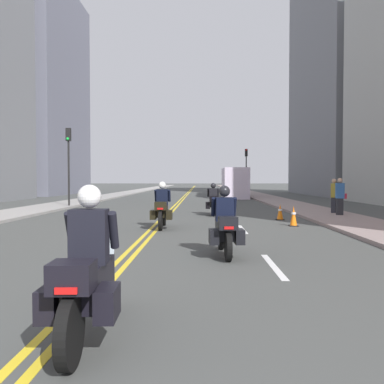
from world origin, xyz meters
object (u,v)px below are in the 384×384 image
object	(u,v)px
motorcycle_1	(225,227)
pedestrian_0	(334,196)
motorcycle_2	(162,209)
pedestrian_1	(340,197)
parked_truck	(234,184)
traffic_light_near	(69,153)
motorcycle_3	(213,202)
traffic_light_far	(246,163)
traffic_cone_1	(280,212)
motorcycle_0	(88,278)
traffic_cone_0	(294,216)

from	to	relation	value
motorcycle_1	pedestrian_0	distance (m)	12.21
motorcycle_2	pedestrian_1	size ratio (longest dim) A/B	1.23
pedestrian_0	parked_truck	xyz separation A→B (m)	(-3.33, 18.29, 0.35)
motorcycle_2	traffic_light_near	size ratio (longest dim) A/B	0.45
motorcycle_3	traffic_light_near	distance (m)	10.73
motorcycle_3	traffic_light_far	world-z (taller)	traffic_light_far
motorcycle_1	motorcycle_3	distance (m)	10.56
motorcycle_2	traffic_cone_1	xyz separation A→B (m)	(4.80, 3.14, -0.34)
motorcycle_1	motorcycle_0	bearing A→B (deg)	-113.39
pedestrian_1	pedestrian_0	bearing A→B (deg)	86.85
motorcycle_0	traffic_light_near	bearing A→B (deg)	106.47
motorcycle_0	motorcycle_2	world-z (taller)	motorcycle_0
motorcycle_0	motorcycle_1	bearing A→B (deg)	67.67
motorcycle_2	parked_truck	world-z (taller)	parked_truck
motorcycle_1	pedestrian_1	bearing A→B (deg)	55.09
motorcycle_3	pedestrian_0	world-z (taller)	pedestrian_0
traffic_light_far	pedestrian_0	bearing A→B (deg)	-86.44
motorcycle_1	traffic_cone_1	world-z (taller)	motorcycle_1
traffic_cone_1	pedestrian_0	size ratio (longest dim) A/B	0.38
motorcycle_0	motorcycle_3	bearing A→B (deg)	80.98
motorcycle_0	traffic_light_far	bearing A→B (deg)	78.99
motorcycle_0	motorcycle_1	world-z (taller)	motorcycle_0
motorcycle_3	traffic_cone_1	size ratio (longest dim) A/B	3.21
traffic_cone_0	traffic_light_far	size ratio (longest dim) A/B	0.15
motorcycle_1	pedestrian_0	size ratio (longest dim) A/B	1.17
motorcycle_2	pedestrian_1	distance (m)	8.85
motorcycle_3	traffic_cone_0	world-z (taller)	motorcycle_3
motorcycle_1	traffic_cone_0	world-z (taller)	motorcycle_1
motorcycle_2	motorcycle_3	world-z (taller)	motorcycle_2
pedestrian_0	pedestrian_1	xyz separation A→B (m)	(-0.12, -1.21, 0.01)
pedestrian_1	motorcycle_3	bearing A→B (deg)	171.66
motorcycle_2	pedestrian_0	bearing A→B (deg)	34.31
traffic_light_near	traffic_light_far	size ratio (longest dim) A/B	0.97
pedestrian_1	traffic_light_far	bearing A→B (deg)	95.58
motorcycle_0	parked_truck	world-z (taller)	parked_truck
motorcycle_3	traffic_cone_1	distance (m)	3.60
traffic_cone_0	traffic_light_near	xyz separation A→B (m)	(-11.72, 9.98, 3.01)
motorcycle_0	traffic_light_far	xyz separation A→B (m)	(6.19, 40.04, 2.82)
motorcycle_1	motorcycle_3	bearing A→B (deg)	86.37
motorcycle_3	parked_truck	size ratio (longest dim) A/B	0.34
traffic_cone_0	parked_truck	xyz separation A→B (m)	(-0.30, 22.99, 0.90)
pedestrian_0	motorcycle_3	bearing A→B (deg)	122.61
motorcycle_0	traffic_cone_0	bearing A→B (deg)	64.32
motorcycle_0	pedestrian_1	bearing A→B (deg)	59.79
traffic_cone_0	pedestrian_0	distance (m)	5.61
traffic_light_far	parked_truck	world-z (taller)	traffic_light_far
traffic_light_near	traffic_light_far	bearing A→B (deg)	55.53
traffic_light_near	pedestrian_1	distance (m)	16.19
traffic_cone_1	motorcycle_3	bearing A→B (deg)	141.56
motorcycle_2	traffic_light_near	distance (m)	13.06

